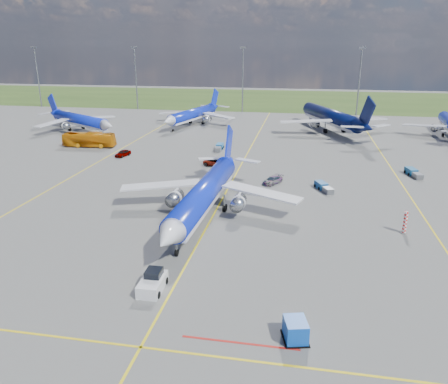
% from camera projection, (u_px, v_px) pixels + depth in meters
% --- Properties ---
extents(ground, '(400.00, 400.00, 0.00)m').
position_uv_depth(ground, '(198.00, 243.00, 54.55)').
color(ground, '#50504D').
rests_on(ground, ground).
extents(grass_strip, '(400.00, 80.00, 0.01)m').
position_uv_depth(grass_strip, '(277.00, 99.00, 194.18)').
color(grass_strip, '#2D4719').
rests_on(grass_strip, ground).
extents(taxiway_lines, '(60.25, 160.00, 0.02)m').
position_uv_depth(taxiway_lines, '(234.00, 179.00, 80.31)').
color(taxiway_lines, yellow).
rests_on(taxiway_lines, ground).
extents(floodlight_masts, '(202.20, 0.50, 22.70)m').
position_uv_depth(floodlight_masts, '(300.00, 77.00, 151.18)').
color(floodlight_masts, slate).
rests_on(floodlight_masts, ground).
extents(warning_post, '(0.50, 0.50, 3.00)m').
position_uv_depth(warning_post, '(405.00, 222.00, 57.09)').
color(warning_post, red).
rests_on(warning_post, ground).
extents(bg_jet_nw, '(43.47, 40.87, 9.09)m').
position_uv_depth(bg_jet_nw, '(81.00, 131.00, 124.57)').
color(bg_jet_nw, '#0E23C5').
rests_on(bg_jet_nw, ground).
extents(bg_jet_nnw, '(35.11, 41.27, 9.35)m').
position_uv_depth(bg_jet_nnw, '(193.00, 125.00, 133.56)').
color(bg_jet_nnw, '#0E23C5').
rests_on(bg_jet_nnw, ground).
extents(bg_jet_n, '(48.24, 53.94, 11.62)m').
position_uv_depth(bg_jet_n, '(330.00, 131.00, 124.79)').
color(bg_jet_n, '#071041').
rests_on(bg_jet_n, ground).
extents(main_airliner, '(30.84, 39.65, 10.09)m').
position_uv_depth(main_airliner, '(205.00, 216.00, 63.22)').
color(main_airliner, '#0E23C5').
rests_on(main_airliner, ground).
extents(pushback_tug, '(2.25, 5.82, 1.96)m').
position_uv_depth(pushback_tug, '(153.00, 282.00, 44.17)').
color(pushback_tug, silver).
rests_on(pushback_tug, ground).
extents(uld_container, '(2.32, 2.65, 1.82)m').
position_uv_depth(uld_container, '(295.00, 330.00, 36.64)').
color(uld_container, '#0D48B6').
rests_on(uld_container, ground).
extents(apron_bus, '(12.74, 3.81, 3.50)m').
position_uv_depth(apron_bus, '(89.00, 140.00, 104.88)').
color(apron_bus, orange).
rests_on(apron_bus, ground).
extents(service_car_a, '(2.72, 4.57, 1.46)m').
position_uv_depth(service_car_a, '(123.00, 153.00, 96.20)').
color(service_car_a, '#999999').
rests_on(service_car_a, ground).
extents(service_car_b, '(5.75, 3.55, 1.49)m').
position_uv_depth(service_car_b, '(217.00, 162.00, 88.71)').
color(service_car_b, '#999999').
rests_on(service_car_b, ground).
extents(service_car_c, '(3.91, 4.80, 1.31)m').
position_uv_depth(service_car_c, '(273.00, 180.00, 77.57)').
color(service_car_c, '#999999').
rests_on(service_car_c, ground).
extents(baggage_tug_w, '(3.26, 5.18, 1.14)m').
position_uv_depth(baggage_tug_w, '(323.00, 187.00, 74.28)').
color(baggage_tug_w, '#164C87').
rests_on(baggage_tug_w, ground).
extents(baggage_tug_c, '(1.63, 5.42, 1.21)m').
position_uv_depth(baggage_tug_c, '(219.00, 147.00, 102.44)').
color(baggage_tug_c, '#1B66A4').
rests_on(baggage_tug_c, ground).
extents(baggage_tug_e, '(2.48, 5.49, 1.19)m').
position_uv_depth(baggage_tug_e, '(413.00, 173.00, 82.22)').
color(baggage_tug_e, '#165587').
rests_on(baggage_tug_e, ground).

